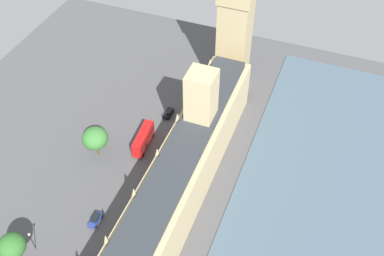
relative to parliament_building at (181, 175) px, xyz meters
The scene contains 12 objects.
ground_plane 8.58m from the parliament_building, 30.47° to the left, with size 149.90×149.90×0.00m, color #4C4C4F.
river_thames 31.69m from the parliament_building, behind, with size 38.16×134.91×0.25m, color #475B6B.
parliament_building is the anchor object (origin of this frame).
clock_tower 49.66m from the parliament_building, 88.04° to the right, with size 9.55×9.55×55.84m.
car_black_corner 30.07m from the parliament_building, 60.75° to the right, with size 1.99×4.44×1.74m.
double_decker_bus_opposite_hall 20.68m from the parliament_building, 36.94° to the right, with size 3.35×10.67×4.75m.
car_blue_near_tower 22.72m from the parliament_building, 41.38° to the left, with size 1.90×4.30×1.74m.
pedestrian_midblock 19.20m from the parliament_building, 65.64° to the right, with size 0.63×0.58×1.49m.
pedestrian_kerbside 14.29m from the parliament_building, 51.95° to the left, with size 0.63×0.62×1.50m.
plane_tree_under_trees 39.49m from the parliament_building, 48.82° to the left, with size 5.98×5.98×10.21m.
plane_tree_by_river_gate 26.47m from the parliament_building, 10.33° to the right, with size 6.81×6.81×9.09m.
street_lamp_far_end 36.02m from the parliament_building, 45.01° to the left, with size 0.56×0.56×6.15m.
Camera 1 is at (-28.57, 61.14, 92.44)m, focal length 42.86 mm.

